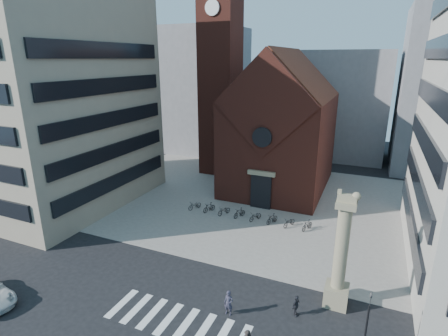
{
  "coord_description": "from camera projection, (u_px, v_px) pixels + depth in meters",
  "views": [
    {
      "loc": [
        10.98,
        -19.25,
        16.73
      ],
      "look_at": [
        -0.8,
        8.0,
        7.37
      ],
      "focal_mm": 28.0,
      "sensor_mm": 36.0,
      "label": 1
    }
  ],
  "objects": [
    {
      "name": "scooter_7",
      "position": [
        307.0,
        225.0,
        35.36
      ],
      "size": [
        1.16,
        1.81,
        1.06
      ],
      "primitive_type": "imported",
      "rotation": [
        0.0,
        0.0,
        -0.41
      ],
      "color": "black",
      "rests_on": "piazza"
    },
    {
      "name": "ground",
      "position": [
        191.0,
        293.0,
        26.04
      ],
      "size": [
        120.0,
        120.0,
        0.0
      ],
      "primitive_type": "plane",
      "color": "black",
      "rests_on": "ground"
    },
    {
      "name": "building_left",
      "position": [
        45.0,
        92.0,
        39.97
      ],
      "size": [
        18.0,
        20.0,
        26.0
      ],
      "primitive_type": "cube",
      "color": "gray",
      "rests_on": "ground"
    },
    {
      "name": "scooter_4",
      "position": [
        255.0,
        216.0,
        37.46
      ],
      "size": [
        1.3,
        1.92,
        0.95
      ],
      "primitive_type": "imported",
      "rotation": [
        0.0,
        0.0,
        -0.41
      ],
      "color": "black",
      "rests_on": "piazza"
    },
    {
      "name": "piazza",
      "position": [
        266.0,
        201.0,
        42.66
      ],
      "size": [
        46.0,
        30.0,
        0.05
      ],
      "primitive_type": "cube",
      "color": "#9B958D",
      "rests_on": "ground"
    },
    {
      "name": "campanile",
      "position": [
        220.0,
        66.0,
        49.6
      ],
      "size": [
        5.5,
        5.5,
        31.2
      ],
      "color": "#5F261D",
      "rests_on": "ground"
    },
    {
      "name": "pedestrian_2",
      "position": [
        296.0,
        306.0,
        23.56
      ],
      "size": [
        0.64,
        0.98,
        1.54
      ],
      "primitive_type": "imported",
      "rotation": [
        0.0,
        0.0,
        1.26
      ],
      "color": "#25262D",
      "rests_on": "ground"
    },
    {
      "name": "zebra_crossing",
      "position": [
        177.0,
        322.0,
        23.2
      ],
      "size": [
        10.2,
        3.2,
        0.01
      ],
      "primitive_type": null,
      "color": "white",
      "rests_on": "ground"
    },
    {
      "name": "scooter_5",
      "position": [
        272.0,
        219.0,
        36.75
      ],
      "size": [
        1.16,
        1.81,
        1.06
      ],
      "primitive_type": "imported",
      "rotation": [
        0.0,
        0.0,
        -0.41
      ],
      "color": "black",
      "rests_on": "piazza"
    },
    {
      "name": "scooter_1",
      "position": [
        209.0,
        207.0,
        39.54
      ],
      "size": [
        1.16,
        1.81,
        1.06
      ],
      "primitive_type": "imported",
      "rotation": [
        0.0,
        0.0,
        -0.41
      ],
      "color": "black",
      "rests_on": "piazza"
    },
    {
      "name": "church",
      "position": [
        281.0,
        128.0,
        45.55
      ],
      "size": [
        12.0,
        16.65,
        18.0
      ],
      "color": "#5F261D",
      "rests_on": "ground"
    },
    {
      "name": "scooter_6",
      "position": [
        289.0,
        222.0,
        36.07
      ],
      "size": [
        1.3,
        1.92,
        0.95
      ],
      "primitive_type": "imported",
      "rotation": [
        0.0,
        0.0,
        -0.41
      ],
      "color": "black",
      "rests_on": "piazza"
    },
    {
      "name": "bg_block_left",
      "position": [
        198.0,
        90.0,
        65.32
      ],
      "size": [
        16.0,
        14.0,
        22.0
      ],
      "primitive_type": "cube",
      "color": "gray",
      "rests_on": "ground"
    },
    {
      "name": "lion_column",
      "position": [
        340.0,
        262.0,
        23.83
      ],
      "size": [
        1.63,
        1.6,
        8.68
      ],
      "color": "gray",
      "rests_on": "ground"
    },
    {
      "name": "traffic_light",
      "position": [
        367.0,
        323.0,
        19.93
      ],
      "size": [
        0.13,
        0.16,
        4.3
      ],
      "color": "black",
      "rests_on": "ground"
    },
    {
      "name": "scooter_2",
      "position": [
        224.0,
        211.0,
        38.86
      ],
      "size": [
        1.3,
        1.92,
        0.95
      ],
      "primitive_type": "imported",
      "rotation": [
        0.0,
        0.0,
        -0.41
      ],
      "color": "black",
      "rests_on": "piazza"
    },
    {
      "name": "scooter_0",
      "position": [
        195.0,
        205.0,
        40.25
      ],
      "size": [
        1.3,
        1.92,
        0.95
      ],
      "primitive_type": "imported",
      "rotation": [
        0.0,
        0.0,
        -0.41
      ],
      "color": "black",
      "rests_on": "piazza"
    },
    {
      "name": "pedestrian_0",
      "position": [
        229.0,
        303.0,
        23.62
      ],
      "size": [
        0.69,
        0.48,
        1.81
      ],
      "primitive_type": "imported",
      "rotation": [
        0.0,
        0.0,
        -0.07
      ],
      "color": "#2D2B3C",
      "rests_on": "ground"
    },
    {
      "name": "bg_block_mid",
      "position": [
        345.0,
        105.0,
        60.45
      ],
      "size": [
        14.0,
        12.0,
        18.0
      ],
      "primitive_type": "cube",
      "color": "gray",
      "rests_on": "ground"
    },
    {
      "name": "scooter_3",
      "position": [
        239.0,
        213.0,
        38.14
      ],
      "size": [
        1.16,
        1.81,
        1.06
      ],
      "primitive_type": "imported",
      "rotation": [
        0.0,
        0.0,
        -0.41
      ],
      "color": "black",
      "rests_on": "piazza"
    }
  ]
}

